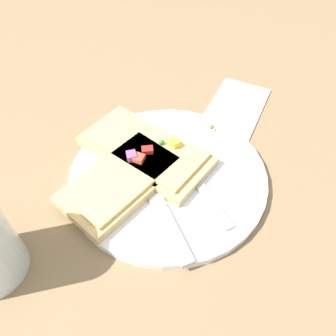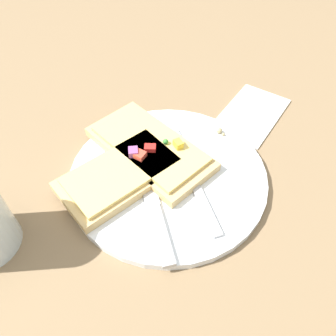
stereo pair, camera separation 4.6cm
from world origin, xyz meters
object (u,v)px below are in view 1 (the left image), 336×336
object	(u,v)px
plate	(168,175)
pizza_slice_corner	(122,179)
knife	(158,203)
pizza_slice_main	(146,150)
napkin	(236,106)
fork	(188,168)

from	to	relation	value
plate	pizza_slice_corner	world-z (taller)	pizza_slice_corner
knife	pizza_slice_corner	bearing A→B (deg)	31.84
pizza_slice_main	napkin	world-z (taller)	pizza_slice_main
napkin	pizza_slice_main	bearing A→B (deg)	154.31
knife	pizza_slice_main	xyz separation A→B (m)	(0.07, 0.06, 0.01)
pizza_slice_main	napkin	xyz separation A→B (m)	(0.18, -0.09, -0.02)
fork	knife	distance (m)	0.07
knife	napkin	xyz separation A→B (m)	(0.25, -0.03, -0.01)
napkin	plate	bearing A→B (deg)	168.35
plate	knife	distance (m)	0.06
fork	napkin	xyz separation A→B (m)	(0.18, -0.02, -0.01)
pizza_slice_corner	napkin	bearing A→B (deg)	-4.44
knife	pizza_slice_main	size ratio (longest dim) A/B	0.85
fork	knife	world-z (taller)	knife
pizza_slice_main	pizza_slice_corner	world-z (taller)	pizza_slice_main
fork	napkin	size ratio (longest dim) A/B	1.12
knife	fork	bearing A→B (deg)	-58.05
plate	fork	size ratio (longest dim) A/B	1.70
plate	knife	xyz separation A→B (m)	(-0.05, -0.01, 0.01)
knife	napkin	size ratio (longest dim) A/B	1.21
knife	napkin	bearing A→B (deg)	-55.00
pizza_slice_main	napkin	distance (m)	0.20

